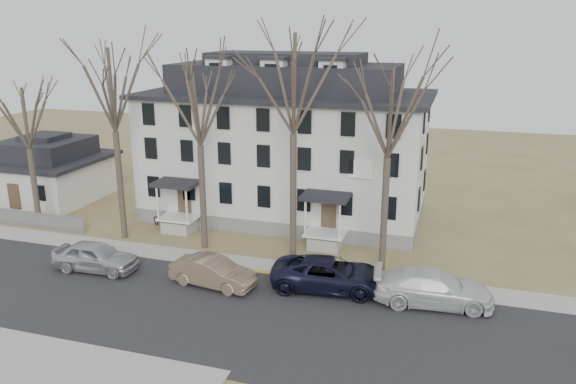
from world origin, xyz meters
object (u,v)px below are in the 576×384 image
(tree_bungalow, at_px, (25,114))
(small_house, at_px, (49,172))
(tree_mid_right, at_px, (390,107))
(boarding_house, at_px, (286,145))
(tree_center, at_px, (294,77))
(car_white, at_px, (433,289))
(car_navy, at_px, (329,275))
(car_tan, at_px, (213,273))
(tree_mid_left, at_px, (198,99))
(tree_far_left, at_px, (111,84))
(bicycle_left, at_px, (160,221))
(car_silver, at_px, (96,257))

(tree_bungalow, bearing_deg, small_house, 122.84)
(small_house, xyz_separation_m, tree_mid_right, (28.50, -6.20, 7.35))
(boarding_house, bearing_deg, tree_center, -69.80)
(tree_mid_right, height_order, car_white, tree_mid_right)
(tree_bungalow, height_order, car_navy, tree_bungalow)
(car_tan, bearing_deg, tree_center, -23.63)
(tree_mid_left, bearing_deg, car_tan, -60.14)
(car_navy, bearing_deg, tree_mid_right, -39.24)
(car_tan, relative_size, car_white, 0.80)
(car_tan, relative_size, car_navy, 0.78)
(tree_far_left, height_order, tree_mid_right, tree_far_left)
(tree_center, relative_size, bicycle_left, 7.83)
(boarding_house, bearing_deg, car_white, -45.54)
(tree_bungalow, relative_size, car_silver, 2.13)
(tree_mid_right, relative_size, tree_bungalow, 1.18)
(tree_mid_left, relative_size, car_white, 2.09)
(boarding_house, distance_m, car_navy, 13.99)
(tree_bungalow, bearing_deg, tree_far_left, 0.00)
(car_tan, bearing_deg, bicycle_left, 53.02)
(tree_mid_left, distance_m, tree_bungalow, 13.08)
(car_tan, distance_m, bicycle_left, 10.65)
(tree_mid_right, distance_m, car_white, 9.97)
(tree_far_left, xyz_separation_m, tree_mid_left, (6.00, 0.00, -0.74))
(tree_mid_left, relative_size, tree_center, 0.87)
(bicycle_left, bearing_deg, small_house, 107.35)
(boarding_house, relative_size, tree_mid_left, 1.63)
(small_house, distance_m, bicycle_left, 13.03)
(car_silver, bearing_deg, tree_center, -65.93)
(tree_mid_left, xyz_separation_m, car_navy, (9.13, -3.59, -8.73))
(car_tan, relative_size, bicycle_left, 2.58)
(small_house, height_order, tree_bungalow, tree_bungalow)
(tree_mid_right, relative_size, car_silver, 2.52)
(boarding_house, height_order, tree_far_left, tree_far_left)
(tree_mid_right, bearing_deg, car_navy, -123.45)
(tree_mid_right, xyz_separation_m, car_navy, (-2.37, -3.59, -8.73))
(car_tan, height_order, bicycle_left, car_tan)
(tree_mid_left, bearing_deg, tree_center, 0.00)
(tree_bungalow, xyz_separation_m, car_silver, (8.49, -5.24, -7.26))
(tree_far_left, bearing_deg, bicycle_left, 60.97)
(boarding_house, distance_m, car_white, 17.20)
(tree_mid_left, distance_m, tree_center, 6.18)
(car_silver, xyz_separation_m, car_tan, (7.42, 0.17, -0.06))
(tree_far_left, distance_m, tree_center, 12.02)
(small_house, xyz_separation_m, tree_far_left, (11.00, -6.20, 8.09))
(tree_far_left, height_order, car_white, tree_far_left)
(tree_mid_left, bearing_deg, small_house, 159.97)
(tree_far_left, distance_m, bicycle_left, 10.23)
(boarding_house, xyz_separation_m, tree_mid_left, (-3.00, -8.15, 4.22))
(boarding_house, height_order, bicycle_left, boarding_house)
(car_silver, distance_m, car_white, 19.20)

